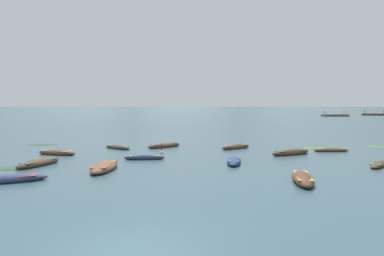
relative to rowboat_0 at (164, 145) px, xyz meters
The scene contains 23 objects.
ground_plane 1474.03m from the rowboat_0, 89.96° to the left, with size 6000.00×6000.00×0.00m, color #385660.
mountain_1 2134.34m from the rowboat_0, 100.38° to the left, with size 593.84×593.84×226.79m, color #56665B.
mountain_2 2272.55m from the rowboat_0, 83.04° to the left, with size 729.32×729.32×256.30m, color #4C5B56.
rowboat_0 is the anchor object (origin of this frame).
rowboat_1 4.66m from the rowboat_0, 163.89° to the right, with size 3.28×2.88×0.46m.
rowboat_3 7.27m from the rowboat_0, ahead, with size 3.50×3.17×0.60m.
rowboat_4 12.97m from the rowboat_0, 102.75° to the right, with size 1.49×4.48×0.62m.
rowboat_5 11.60m from the rowboat_0, 58.59° to the right, with size 1.53×3.93×0.54m.
rowboat_6 13.63m from the rowboat_0, 125.89° to the right, with size 2.31×4.18×0.58m.
rowboat_7 8.18m from the rowboat_0, 95.98° to the right, with size 3.26×1.05×0.47m.
rowboat_8 18.15m from the rowboat_0, 114.22° to the right, with size 4.54×2.88×0.52m.
rowboat_9 16.12m from the rowboat_0, 11.19° to the right, with size 3.34×1.03×0.39m.
rowboat_10 19.54m from the rowboat_0, 34.31° to the right, with size 2.84×3.33×0.40m.
rowboat_11 12.64m from the rowboat_0, 24.49° to the right, with size 4.17×3.08×0.62m.
rowboat_12 18.65m from the rowboat_0, 60.34° to the right, with size 1.80×4.25×0.59m.
rowboat_13 10.41m from the rowboat_0, 148.31° to the right, with size 3.88×2.21×0.55m.
ferry_1 114.46m from the rowboat_0, 60.40° to the left, with size 9.91×3.43×2.54m.
ferry_2 137.51m from the rowboat_0, 55.37° to the left, with size 9.98×6.69×2.54m.
mooring_buoy 4.67m from the rowboat_0, 87.72° to the right, with size 0.36×0.36×1.00m.
weed_patch_1 21.99m from the rowboat_0, ahead, with size 2.87×1.70×0.14m, color #477033.
weed_patch_2 15.44m from the rowboat_0, ahead, with size 3.14×2.08×0.14m, color #477033.
weed_patch_3 13.64m from the rowboat_0, behind, with size 3.21×1.79×0.14m, color #2D5628.
weed_patch_4 15.42m from the rowboat_0, 127.63° to the right, with size 1.48×1.70×0.14m, color #2D5628.
Camera 1 is at (2.11, -9.90, 4.31)m, focal length 33.08 mm.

